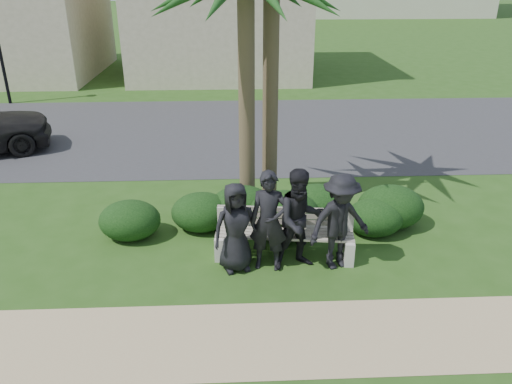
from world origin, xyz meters
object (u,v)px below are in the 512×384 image
man_b (269,221)px  man_c (300,220)px  park_bench (284,237)px  man_a (236,227)px  man_d (340,222)px

man_b → man_c: size_ratio=0.99×
man_b → man_c: 0.53m
park_bench → man_b: bearing=-124.2°
man_a → man_b: bearing=-14.4°
man_a → man_c: 1.09m
man_c → man_b: bearing=168.1°
park_bench → man_a: (-0.85, -0.36, 0.41)m
man_b → man_d: (1.19, -0.03, -0.03)m
man_a → man_b: size_ratio=0.89×
man_a → man_d: 1.74m
park_bench → man_c: 0.65m
man_d → man_a: bearing=160.3°
man_a → man_d: man_d is taller
park_bench → man_a: bearing=-150.4°
man_c → man_d: bearing=-16.2°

